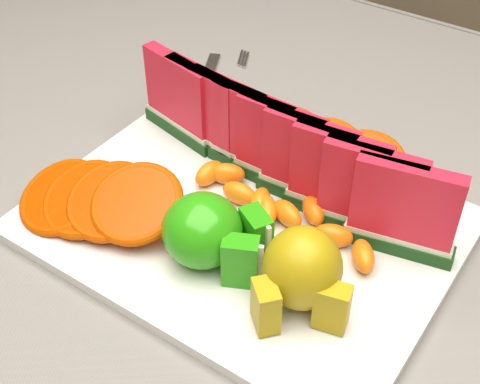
{
  "coord_description": "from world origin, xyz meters",
  "views": [
    {
      "loc": [
        0.26,
        -0.41,
        1.22
      ],
      "look_at": [
        -0.01,
        -0.02,
        0.81
      ],
      "focal_mm": 50.0,
      "sensor_mm": 36.0,
      "label": 1
    }
  ],
  "objects_px": {
    "pear_cluster": "(302,273)",
    "platter": "(244,224)",
    "apple_cluster": "(210,233)",
    "fork": "(208,85)"
  },
  "relations": [
    {
      "from": "pear_cluster",
      "to": "platter",
      "type": "bearing_deg",
      "value": 149.01
    },
    {
      "from": "apple_cluster",
      "to": "pear_cluster",
      "type": "xyz_separation_m",
      "value": [
        0.09,
        0.0,
        0.01
      ]
    },
    {
      "from": "fork",
      "to": "platter",
      "type": "bearing_deg",
      "value": -45.99
    },
    {
      "from": "platter",
      "to": "pear_cluster",
      "type": "bearing_deg",
      "value": -30.99
    },
    {
      "from": "platter",
      "to": "pear_cluster",
      "type": "relative_size",
      "value": 3.98
    },
    {
      "from": "platter",
      "to": "fork",
      "type": "distance_m",
      "value": 0.27
    },
    {
      "from": "platter",
      "to": "apple_cluster",
      "type": "xyz_separation_m",
      "value": [
        0.0,
        -0.06,
        0.04
      ]
    },
    {
      "from": "pear_cluster",
      "to": "apple_cluster",
      "type": "bearing_deg",
      "value": -179.31
    },
    {
      "from": "apple_cluster",
      "to": "pear_cluster",
      "type": "bearing_deg",
      "value": 0.69
    },
    {
      "from": "apple_cluster",
      "to": "fork",
      "type": "relative_size",
      "value": 0.55
    }
  ]
}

